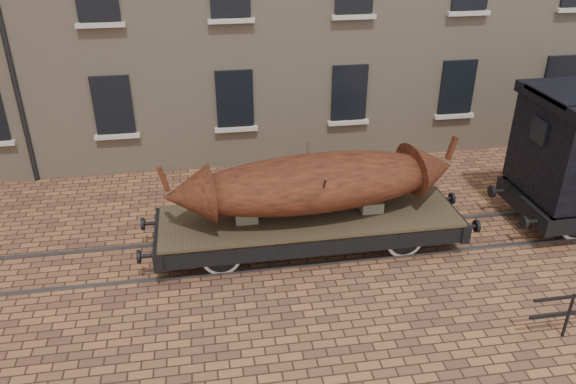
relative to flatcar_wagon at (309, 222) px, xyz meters
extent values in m
plane|color=brown|center=(1.22, 0.00, -0.74)|extent=(90.00, 90.00, 0.00)
cube|color=black|center=(-4.78, 4.96, 1.46)|extent=(1.10, 0.12, 1.70)
cube|color=beige|center=(-4.78, 4.90, 0.51)|extent=(1.30, 0.18, 0.12)
cube|color=black|center=(-1.28, 4.96, 1.46)|extent=(1.10, 0.12, 1.70)
cube|color=beige|center=(-1.28, 4.90, 0.51)|extent=(1.30, 0.18, 0.12)
cube|color=black|center=(2.22, 4.96, 1.46)|extent=(1.10, 0.12, 1.70)
cube|color=beige|center=(2.22, 4.90, 0.51)|extent=(1.30, 0.18, 0.12)
cube|color=black|center=(5.72, 4.96, 1.46)|extent=(1.10, 0.12, 1.70)
cube|color=beige|center=(5.72, 4.90, 0.51)|extent=(1.30, 0.18, 0.12)
cube|color=black|center=(9.22, 4.96, 1.46)|extent=(1.10, 0.12, 1.70)
cube|color=beige|center=(9.22, 4.90, 0.51)|extent=(1.30, 0.18, 0.12)
cube|color=beige|center=(-4.78, 4.90, 3.71)|extent=(1.30, 0.18, 0.12)
cube|color=beige|center=(-1.28, 4.90, 3.71)|extent=(1.30, 0.18, 0.12)
cube|color=beige|center=(2.22, 4.90, 3.71)|extent=(1.30, 0.18, 0.12)
cube|color=beige|center=(5.72, 4.90, 3.71)|extent=(1.30, 0.18, 0.12)
cube|color=#59595E|center=(1.22, -0.72, -0.71)|extent=(30.00, 0.08, 0.06)
cube|color=#59595E|center=(1.22, 0.72, -0.71)|extent=(30.00, 0.08, 0.06)
cylinder|color=black|center=(4.22, -3.80, -0.24)|extent=(0.06, 0.06, 1.00)
cube|color=#4C3F27|center=(0.00, 0.00, 0.13)|extent=(6.91, 2.03, 0.11)
cube|color=black|center=(0.00, -0.94, -0.09)|extent=(6.91, 0.15, 0.41)
cube|color=black|center=(0.00, 0.94, -0.09)|extent=(6.91, 0.15, 0.41)
cube|color=black|center=(-3.45, 0.00, -0.09)|extent=(0.20, 2.12, 0.41)
cylinder|color=black|center=(-3.71, -0.69, -0.09)|extent=(0.32, 0.09, 0.09)
cylinder|color=black|center=(-3.87, -0.69, -0.09)|extent=(0.07, 0.29, 0.29)
cylinder|color=black|center=(-3.71, 0.69, -0.09)|extent=(0.32, 0.09, 0.09)
cylinder|color=black|center=(-3.87, 0.69, -0.09)|extent=(0.07, 0.29, 0.29)
cube|color=black|center=(3.45, 0.00, -0.09)|extent=(0.20, 2.12, 0.41)
cylinder|color=black|center=(3.71, -0.69, -0.09)|extent=(0.32, 0.09, 0.09)
cylinder|color=black|center=(3.87, -0.69, -0.09)|extent=(0.07, 0.29, 0.29)
cylinder|color=black|center=(3.71, 0.69, -0.09)|extent=(0.32, 0.09, 0.09)
cylinder|color=black|center=(3.87, 0.69, -0.09)|extent=(0.07, 0.29, 0.29)
cylinder|color=black|center=(-2.12, 0.00, -0.29)|extent=(0.09, 1.75, 0.09)
cylinder|color=beige|center=(-2.12, -0.72, -0.29)|extent=(0.88, 0.06, 0.88)
cylinder|color=black|center=(-2.12, -0.72, -0.29)|extent=(0.73, 0.09, 0.73)
cube|color=black|center=(-2.12, -0.83, -0.07)|extent=(0.83, 0.07, 0.09)
cylinder|color=beige|center=(-2.12, 0.72, -0.29)|extent=(0.88, 0.06, 0.88)
cylinder|color=black|center=(-2.12, 0.72, -0.29)|extent=(0.73, 0.09, 0.73)
cube|color=black|center=(-2.12, 0.83, -0.07)|extent=(0.83, 0.07, 0.09)
cylinder|color=black|center=(2.12, 0.00, -0.29)|extent=(0.09, 1.75, 0.09)
cylinder|color=beige|center=(2.12, -0.72, -0.29)|extent=(0.88, 0.06, 0.88)
cylinder|color=black|center=(2.12, -0.72, -0.29)|extent=(0.73, 0.09, 0.73)
cube|color=black|center=(2.12, -0.83, -0.07)|extent=(0.83, 0.07, 0.09)
cylinder|color=beige|center=(2.12, 0.72, -0.29)|extent=(0.88, 0.06, 0.88)
cylinder|color=black|center=(2.12, 0.72, -0.29)|extent=(0.73, 0.09, 0.73)
cube|color=black|center=(2.12, 0.83, -0.07)|extent=(0.83, 0.07, 0.09)
cube|color=black|center=(0.00, 0.00, -0.23)|extent=(3.68, 0.06, 0.06)
cube|color=#786D51|center=(-1.47, 0.00, 0.32)|extent=(0.51, 0.46, 0.26)
cube|color=#786D51|center=(1.47, 0.00, 0.32)|extent=(0.51, 0.46, 0.26)
ellipsoid|color=maroon|center=(0.13, 0.00, 1.02)|extent=(6.19, 2.38, 1.21)
cone|color=maroon|center=(-2.73, -0.24, 1.07)|extent=(1.14, 1.23, 1.15)
cube|color=maroon|center=(-3.20, -0.28, 1.52)|extent=(0.25, 0.15, 0.58)
cone|color=maroon|center=(2.99, 0.24, 1.07)|extent=(1.14, 1.23, 1.15)
cube|color=maroon|center=(3.45, 0.28, 1.52)|extent=(0.25, 0.15, 0.58)
cylinder|color=#3D3024|center=(0.13, -0.49, 0.89)|extent=(0.05, 1.03, 1.44)
cylinder|color=#3D3024|center=(0.13, 0.49, 0.89)|extent=(0.05, 1.03, 1.44)
cube|color=black|center=(5.45, 0.00, -0.04)|extent=(0.22, 2.37, 0.44)
cylinder|color=black|center=(5.01, -0.79, -0.04)|extent=(0.08, 0.32, 0.32)
cylinder|color=black|center=(5.01, 0.79, -0.04)|extent=(0.08, 0.32, 0.32)
cylinder|color=black|center=(6.54, 0.00, -0.26)|extent=(0.10, 1.87, 0.10)
cylinder|color=beige|center=(6.54, 0.72, -0.26)|extent=(0.95, 0.07, 0.95)
cylinder|color=black|center=(6.54, 0.72, -0.26)|extent=(0.78, 0.10, 0.78)
cube|color=black|center=(5.43, 0.00, 1.93)|extent=(0.08, 0.59, 0.59)
camera|label=1|loc=(-2.35, -11.08, 6.74)|focal=35.00mm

